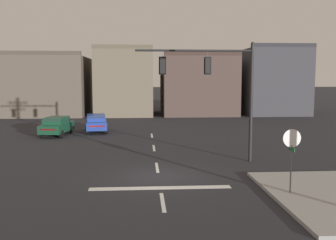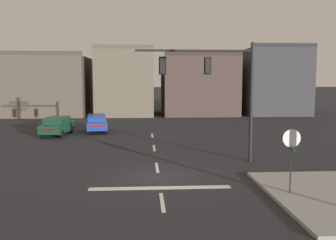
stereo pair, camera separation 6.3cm
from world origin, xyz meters
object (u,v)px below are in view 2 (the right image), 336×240
(stop_sign, at_px, (291,146))
(car_lot_middle, at_px, (97,123))
(car_lot_nearside, at_px, (57,125))
(signal_mast_near_side, at_px, (219,81))

(stop_sign, relative_size, car_lot_middle, 0.61)
(car_lot_middle, bearing_deg, car_lot_nearside, -148.20)
(stop_sign, xyz_separation_m, car_lot_middle, (-10.44, 20.12, -1.29))
(signal_mast_near_side, relative_size, stop_sign, 2.48)
(car_lot_middle, bearing_deg, signal_mast_near_side, -56.74)
(car_lot_middle, bearing_deg, stop_sign, -62.59)
(stop_sign, relative_size, car_lot_nearside, 0.61)
(signal_mast_near_side, relative_size, car_lot_nearside, 1.52)
(signal_mast_near_side, height_order, car_lot_nearside, signal_mast_near_side)
(stop_sign, bearing_deg, signal_mast_near_side, 104.18)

